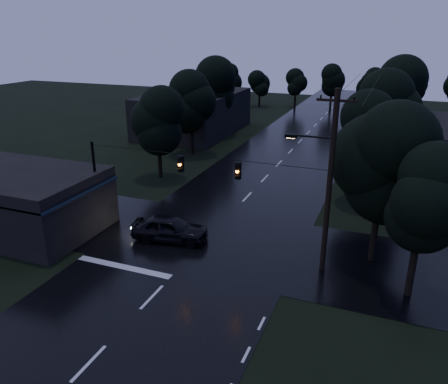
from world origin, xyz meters
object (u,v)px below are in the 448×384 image
Objects in this scene: utility_pole_far at (368,137)px; car at (170,228)px; utility_pole_main at (328,180)px; storefront at (12,199)px.

car is at bearing -121.59° from utility_pole_far.
utility_pole_main is at bearing -93.00° from utility_pole_far.
utility_pole_far is 20.17m from car.
car is at bearing 179.90° from utility_pole_main.
utility_pole_far is 1.55× the size of car.
utility_pole_main reaches higher than car.
utility_pole_main is (20.36, 2.00, 3.24)m from storefront.
utility_pole_main is 10.53m from car.
storefront is 11.06m from car.
utility_pole_far reaches higher than storefront.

